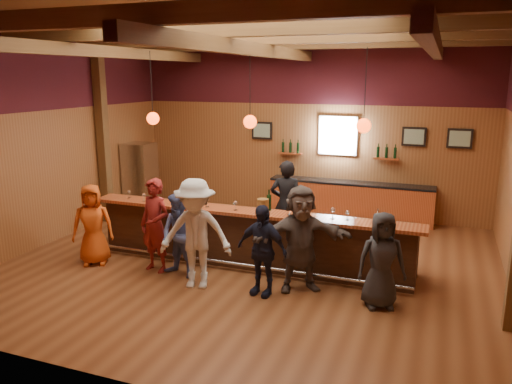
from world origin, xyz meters
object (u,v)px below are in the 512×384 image
Objects in this scene: bar_counter at (254,236)px; stainless_fridge at (140,177)px; bottle_a at (269,202)px; back_bar_cabinet at (350,201)px; customer_white at (196,234)px; customer_navy at (262,250)px; customer_orange at (93,225)px; customer_redvest at (155,225)px; customer_brown at (301,239)px; customer_denim at (180,235)px; bartender at (286,204)px; ice_bucket at (263,205)px; customer_dark at (382,260)px.

stainless_fridge is (-4.12, 2.45, 0.38)m from bar_counter.
back_bar_cabinet is at bearing 77.51° from bottle_a.
customer_white is 1.15m from customer_navy.
customer_orange is 0.90× the size of customer_redvest.
customer_orange reaches higher than bottle_a.
customer_redvest is (-2.71, -4.59, 0.38)m from back_bar_cabinet.
customer_navy is at bearing -76.52° from bottle_a.
customer_brown reaches higher than bar_counter.
customer_brown is at bearing -42.29° from bottle_a.
customer_brown reaches higher than customer_denim.
customer_brown is (-0.02, -4.47, 0.42)m from back_bar_cabinet.
bottle_a is at bearing 108.45° from customer_brown.
bottle_a is (-0.27, 1.12, 0.50)m from customer_navy.
back_bar_cabinet is at bearing 77.07° from customer_denim.
customer_navy is 1.26m from bottle_a.
customer_denim is 2.56m from bartender.
bottle_a is at bearing -102.49° from back_bar_cabinet.
ice_bucket is (0.79, 1.12, 0.29)m from customer_white.
customer_white is at bearing -165.00° from customer_navy.
bar_counter is 0.84m from bottle_a.
customer_white reaches higher than customer_denim.
customer_white is (3.61, -3.86, 0.04)m from stainless_fridge.
stainless_fridge is 6.04m from customer_navy.
customer_dark reaches higher than back_bar_cabinet.
customer_brown reaches higher than ice_bucket.
back_bar_cabinet is 4.90m from customer_navy.
customer_dark is (5.31, 0.06, -0.01)m from customer_orange.
bottle_a is (0.35, -0.17, 0.74)m from bar_counter.
customer_white is at bearing -36.38° from customer_orange.
customer_orange is 4.00× the size of bottle_a.
customer_white is at bearing -109.79° from bar_counter.
customer_redvest is 2.18m from customer_navy.
stainless_fridge is 4.60m from bartender.
customer_redvest is 0.57m from customer_denim.
customer_navy is (2.16, -0.28, -0.10)m from customer_redvest.
customer_brown is (0.54, 0.39, 0.13)m from customer_navy.
customer_redvest is at bearing -53.27° from stainless_fridge.
stainless_fridge reaches higher than customer_navy.
customer_denim is at bearing -147.00° from ice_bucket.
bartender is at bearing 93.06° from bottle_a.
bartender is (-0.90, -2.45, 0.44)m from back_bar_cabinet.
bar_counter is 1.52m from customer_brown.
customer_redvest is 1.10m from customer_white.
bar_counter is 0.81m from ice_bucket.
bartender is (3.10, 2.25, 0.14)m from customer_orange.
customer_denim reaches higher than back_bar_cabinet.
customer_redvest is 0.94× the size of bartender.
customer_redvest is 1.99m from ice_bucket.
customer_orange is 1.29m from customer_redvest.
customer_denim reaches higher than customer_dark.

